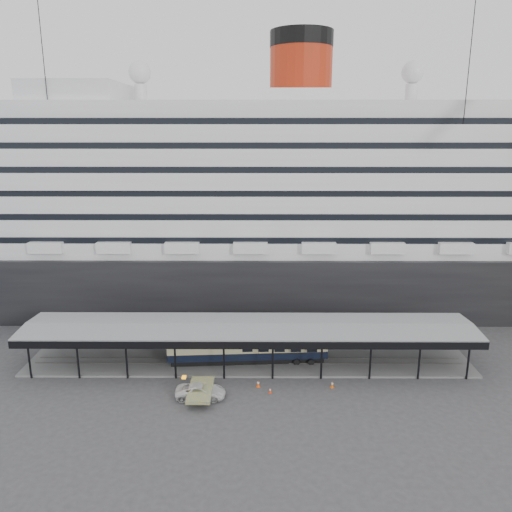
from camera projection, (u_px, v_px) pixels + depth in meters
name	position (u px, v px, depth m)	size (l,w,h in m)	color
ground	(248.00, 382.00, 58.67)	(200.00, 200.00, 0.00)	#363639
cruise_ship	(252.00, 192.00, 85.07)	(130.00, 30.00, 43.90)	black
platform_canopy	(249.00, 346.00, 62.92)	(56.00, 9.18, 5.30)	slate
port_truck	(201.00, 391.00, 55.11)	(2.54, 5.51, 1.53)	silver
pullman_carriage	(248.00, 345.00, 62.91)	(20.14, 3.86, 19.66)	black
traffic_cone_left	(258.00, 384.00, 57.51)	(0.51, 0.51, 0.84)	#FA520D
traffic_cone_mid	(270.00, 390.00, 56.21)	(0.34, 0.34, 0.65)	#FA3A0D
traffic_cone_right	(332.00, 384.00, 57.36)	(0.55, 0.55, 0.82)	#E25D0C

